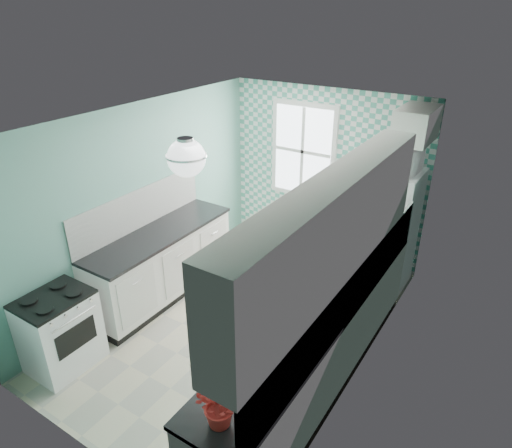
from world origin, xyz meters
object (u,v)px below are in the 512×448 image
Objects in this scene: sink at (361,262)px; fruit_bowl at (264,372)px; fridge at (385,229)px; stove at (60,330)px; microwave at (395,157)px; potted_plant at (221,406)px; ceiling_light at (186,158)px.

fruit_bowl is at bearing -90.70° from sink.
fruit_bowl is (0.09, -3.21, 0.15)m from fridge.
sink reaches higher than fruit_bowl.
stove is 2.46m from fruit_bowl.
microwave reaches higher than fruit_bowl.
potted_plant is at bearing -88.20° from fridge.
fridge is at bearing 94.05° from sink.
stove is (-2.31, -3.41, -0.38)m from fridge.
stove is 3.33m from sink.
ceiling_light is 0.21× the size of fridge.
fridge is at bearing 66.80° from ceiling_light.
fridge is at bearing 57.47° from microwave.
sink is 1.54× the size of potted_plant.
sink is 2.05m from fruit_bowl.
microwave is at bearing 91.37° from potted_plant.
fridge is 4.14m from stove.
potted_plant is (0.09, -3.76, 0.29)m from fridge.
ceiling_light is 2.07m from potted_plant.
stove is 1.59× the size of sink.
ceiling_light is at bearing 31.18° from stove.
fridge is 4.76× the size of potted_plant.
sink is at bearing 49.94° from ceiling_light.
ceiling_light is at bearing 70.25° from microwave.
fruit_bowl reaches higher than stove.
microwave is at bearing 91.61° from fruit_bowl.
ceiling_light is 2.33m from sink.
fridge is 6.91× the size of fruit_bowl.
stove is 2.51m from potted_plant.
fridge is 1.17m from sink.
microwave is at bearing 66.80° from ceiling_light.
stove is at bearing 59.36° from microwave.
ceiling_light is 0.58× the size of microwave.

